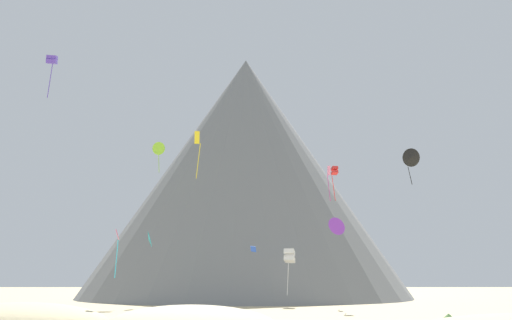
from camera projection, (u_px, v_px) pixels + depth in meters
rock_massif at (247, 179)px, 102.63m from camera, size 73.93×73.93×47.31m
kite_lime_mid at (159, 149)px, 81.32m from camera, size 2.05×0.79×4.82m
kite_violet_low at (336, 227)px, 51.43m from camera, size 1.96×1.40×1.80m
kite_cyan_mid at (220, 211)px, 85.84m from camera, size 1.01×1.00×4.39m
kite_red_mid at (335, 171)px, 69.81m from camera, size 0.92×0.97×4.58m
kite_pink_mid at (329, 176)px, 78.13m from camera, size 0.57×0.89×5.29m
kite_green_low at (176, 217)px, 83.66m from camera, size 1.32×1.28×1.14m
kite_white_low at (289, 256)px, 70.75m from camera, size 1.65×1.74×6.07m
kite_teal_low at (149, 239)px, 69.96m from camera, size 1.03×2.20×2.09m
kite_indigo_high at (52, 60)px, 62.90m from camera, size 1.28×1.36×5.41m
kite_yellow_mid at (197, 145)px, 62.28m from camera, size 0.79×0.49×5.63m
kite_rainbow_low at (117, 243)px, 48.62m from camera, size 0.50×0.75×4.38m
kite_blue_low at (253, 249)px, 66.17m from camera, size 0.76×0.89×0.83m
kite_orange_low at (362, 257)px, 84.71m from camera, size 1.15×1.20×5.33m
kite_black_mid at (411, 158)px, 68.27m from camera, size 2.16×2.07×4.75m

